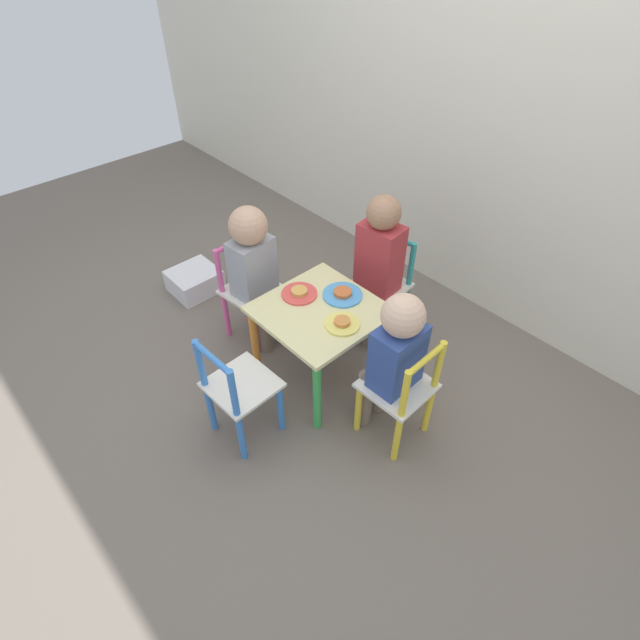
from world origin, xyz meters
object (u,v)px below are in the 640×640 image
chair_yellow (401,392)px  plate_left (299,293)px  chair_blue (238,391)px  plate_back (343,294)px  storage_bin (195,281)px  child_right (394,353)px  chair_teal (381,287)px  child_back (377,259)px  plate_right (342,323)px  chair_pink (250,292)px  child_left (255,264)px  kids_table (320,322)px

chair_yellow → plate_left: 0.63m
chair_blue → plate_back: 0.63m
plate_left → storage_bin: 0.93m
plate_back → child_right: bearing=-17.0°
chair_teal → plate_left: (-0.09, -0.47, 0.17)m
chair_teal → child_back: size_ratio=0.68×
chair_blue → plate_right: chair_blue is taller
chair_teal → plate_right: size_ratio=3.55×
chair_teal → chair_blue: size_ratio=1.00×
chair_blue → chair_yellow: bearing=-135.2°
chair_pink → chair_teal: bearing=-45.1°
child_back → plate_left: size_ratio=4.89×
child_back → plate_back: 0.28m
chair_teal → child_right: 0.67m
chair_pink → child_left: bearing=-90.0°
child_right → plate_left: bearing=-90.4°
child_right → child_back: size_ratio=0.93×
child_back → plate_left: 0.42m
child_back → plate_back: child_back is taller
child_left → plate_right: bearing=-91.5°
chair_teal → child_right: child_right is taller
chair_teal → plate_back: (0.05, -0.33, 0.17)m
kids_table → plate_left: bearing=180.0°
chair_teal → plate_right: (0.19, -0.47, 0.17)m
plate_back → kids_table: bearing=-90.0°
chair_pink → plate_right: chair_pink is taller
chair_teal → child_back: bearing=-90.0°
chair_pink → child_right: size_ratio=0.73×
kids_table → plate_right: size_ratio=3.29×
plate_right → plate_back: same height
child_left → storage_bin: (-0.58, -0.04, -0.41)m
chair_yellow → chair_pink: same height
child_left → plate_back: 0.45m
chair_yellow → chair_pink: 0.94m
storage_bin → child_right: bearing=4.0°
kids_table → chair_yellow: size_ratio=0.92×
chair_teal → chair_blue: same height
chair_yellow → chair_pink: bearing=-87.9°
chair_pink → storage_bin: bearing=88.2°
child_back → plate_left: child_back is taller
chair_blue → child_back: (-0.06, 0.88, 0.21)m
chair_pink → plate_left: (0.33, 0.05, 0.17)m
child_right → plate_back: 0.43m
plate_back → plate_left: (-0.14, -0.14, -0.00)m
chair_yellow → plate_left: bearing=-90.4°
kids_table → plate_back: plate_back is taller
chair_yellow → child_left: bearing=-88.0°
kids_table → child_back: bearing=95.8°
chair_teal → child_left: bearing=-131.1°
plate_right → plate_left: same height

